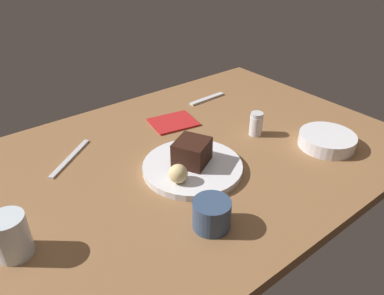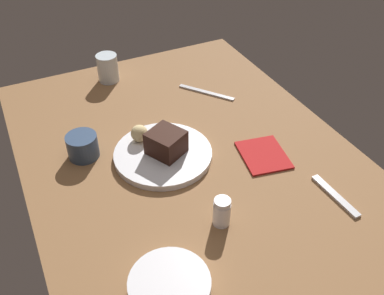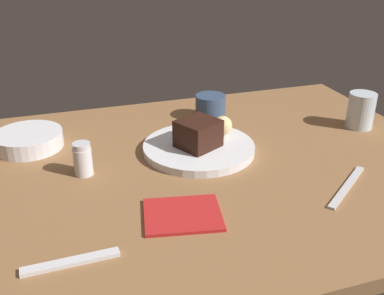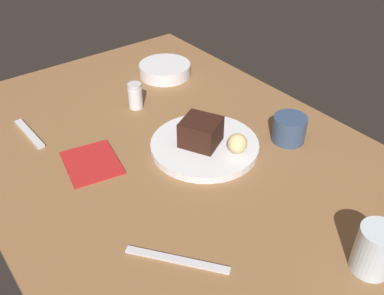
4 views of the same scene
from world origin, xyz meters
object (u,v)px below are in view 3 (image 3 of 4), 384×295
object	(u,v)px
bread_roll	(223,125)
coffee_cup	(210,107)
dessert_spoon	(71,262)
butter_knife	(347,187)
dessert_plate	(199,148)
salt_shaker	(83,159)
chocolate_cake_slice	(198,134)
side_bowl	(29,140)
water_glass	(361,110)
folded_napkin	(183,215)

from	to	relation	value
bread_roll	coffee_cup	size ratio (longest dim) A/B	0.57
dessert_spoon	butter_knife	bearing A→B (deg)	-174.99
dessert_plate	salt_shaker	distance (cm)	26.69
butter_knife	chocolate_cake_slice	bearing A→B (deg)	-83.36
chocolate_cake_slice	side_bowl	size ratio (longest dim) A/B	0.54
dessert_plate	butter_knife	distance (cm)	33.64
salt_shaker	butter_knife	world-z (taller)	salt_shaker
dessert_plate	side_bowl	size ratio (longest dim) A/B	1.63
water_glass	coffee_cup	xyz separation A→B (cm)	(34.63, -17.69, -1.34)
dessert_plate	salt_shaker	xyz separation A→B (cm)	(26.40, 2.88, 2.65)
chocolate_cake_slice	salt_shaker	world-z (taller)	chocolate_cake_slice
side_bowl	dessert_spoon	bearing A→B (deg)	97.58
side_bowl	salt_shaker	bearing A→B (deg)	122.41
dessert_plate	folded_napkin	size ratio (longest dim) A/B	1.87
salt_shaker	chocolate_cake_slice	bearing A→B (deg)	-175.51
dessert_plate	bread_roll	world-z (taller)	bread_roll
bread_roll	salt_shaker	xyz separation A→B (cm)	(33.63, 6.52, -0.54)
bread_roll	butter_knife	size ratio (longest dim) A/B	0.24
dessert_spoon	folded_napkin	bearing A→B (deg)	-162.42
coffee_cup	butter_knife	size ratio (longest dim) A/B	0.43
salt_shaker	coffee_cup	xyz separation A→B (cm)	(-35.99, -21.42, -0.30)
butter_knife	folded_napkin	xyz separation A→B (cm)	(34.04, -0.64, 0.05)
dessert_plate	folded_napkin	bearing A→B (deg)	65.02
chocolate_cake_slice	dessert_spoon	size ratio (longest dim) A/B	0.57
bread_roll	coffee_cup	world-z (taller)	same
dessert_plate	chocolate_cake_slice	bearing A→B (deg)	60.73
dessert_plate	water_glass	size ratio (longest dim) A/B	2.82
coffee_cup	salt_shaker	bearing A→B (deg)	30.75
butter_knife	folded_napkin	bearing A→B (deg)	-38.77
bread_roll	chocolate_cake_slice	bearing A→B (deg)	30.21
bread_roll	coffee_cup	distance (cm)	15.11
dessert_plate	coffee_cup	xyz separation A→B (cm)	(-9.60, -18.54, 2.35)
side_bowl	coffee_cup	size ratio (longest dim) A/B	1.95
dessert_spoon	folded_napkin	size ratio (longest dim) A/B	1.09
salt_shaker	folded_napkin	bearing A→B (deg)	125.65
side_bowl	chocolate_cake_slice	bearing A→B (deg)	157.57
dessert_spoon	bread_roll	bearing A→B (deg)	-139.69
butter_knife	folded_napkin	size ratio (longest dim) A/B	1.38
coffee_cup	folded_napkin	size ratio (longest dim) A/B	0.59
coffee_cup	folded_napkin	world-z (taller)	coffee_cup
dessert_plate	butter_knife	size ratio (longest dim) A/B	1.36
dessert_plate	folded_napkin	xyz separation A→B (cm)	(11.21, 24.06, -0.58)
chocolate_cake_slice	butter_knife	distance (cm)	33.67
dessert_plate	bread_roll	bearing A→B (deg)	-153.27
dessert_plate	butter_knife	xyz separation A→B (cm)	(-22.83, 24.70, -0.63)
dessert_spoon	salt_shaker	bearing A→B (deg)	-101.59
bread_roll	side_bowl	bearing A→B (deg)	-13.54
water_glass	folded_napkin	distance (cm)	60.92
coffee_cup	butter_knife	xyz separation A→B (cm)	(-13.24, 43.23, -2.98)
water_glass	salt_shaker	bearing A→B (deg)	3.02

